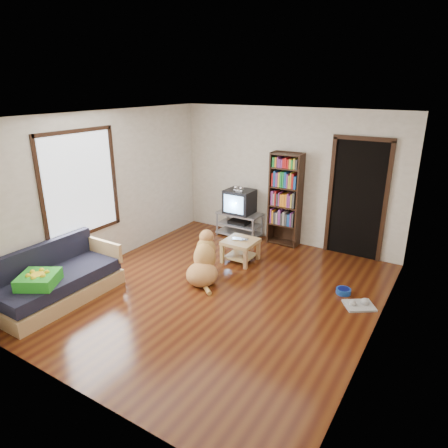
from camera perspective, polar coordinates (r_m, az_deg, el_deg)
The scene contains 18 objects.
ground at distance 6.17m, azimuth -0.99°, elevation -9.70°, with size 5.00×5.00×0.00m, color #53270E.
ceiling at distance 5.39m, azimuth -1.16°, elevation 15.16°, with size 5.00×5.00×0.00m, color white.
wall_back at distance 7.79m, azimuth 9.02°, elevation 6.62°, with size 4.50×4.50×0.00m, color silver.
wall_front at distance 3.95m, azimuth -21.37°, elevation -7.66°, with size 4.50×4.50×0.00m, color silver.
wall_left at distance 7.08m, azimuth -16.61°, elevation 4.73°, with size 5.00×5.00×0.00m, color silver.
wall_right at distance 4.88m, azimuth 21.76°, elevation -2.49°, with size 5.00×5.00×0.00m, color silver.
green_cushion at distance 5.99m, azimuth -24.97°, elevation -7.22°, with size 0.48×0.48×0.16m, color green.
laptop at distance 6.99m, azimuth 2.26°, elevation -2.30°, with size 0.28×0.18×0.02m, color silver.
dog_bowl at distance 6.37m, azimuth 16.69°, elevation -9.17°, with size 0.22×0.22×0.08m, color #153F96.
grey_rag at distance 6.11m, azimuth 18.75°, elevation -10.97°, with size 0.40×0.32×0.03m, color #ACACAC.
window at distance 6.71m, azimuth -19.83°, elevation 5.36°, with size 0.03×1.46×1.70m.
doorway at distance 7.42m, azimuth 18.52°, elevation 3.74°, with size 1.03×0.05×2.19m.
tv_stand at distance 8.24m, azimuth 2.21°, elevation 0.11°, with size 0.90×0.45×0.50m.
crt_tv at distance 8.11m, azimuth 2.33°, elevation 3.31°, with size 0.55×0.52×0.58m.
bookshelf at distance 7.70m, azimuth 8.79°, elevation 4.19°, with size 0.60×0.30×1.80m.
sofa at distance 6.36m, azimuth -22.64°, elevation -7.72°, with size 0.80×1.80×0.80m.
coffee_table at distance 7.07m, azimuth 2.37°, elevation -3.21°, with size 0.55×0.55×0.40m.
dog at distance 6.42m, azimuth -2.88°, elevation -5.53°, with size 0.68×0.89×0.80m.
Camera 1 is at (2.93, -4.51, 3.02)m, focal length 32.00 mm.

